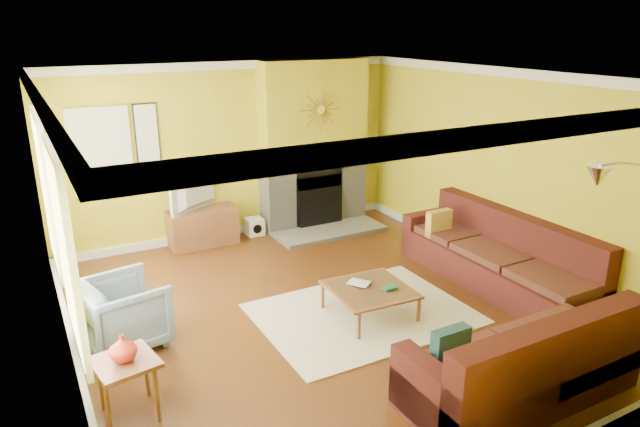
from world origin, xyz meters
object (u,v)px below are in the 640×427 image
sectional_sofa (454,282)px  media_console (203,227)px  side_table (128,388)px  armchair (124,313)px  coffee_table (370,301)px  arc_lamp (632,277)px

sectional_sofa → media_console: bearing=116.6°
side_table → armchair: bearing=80.5°
armchair → side_table: bearing=160.3°
coffee_table → media_console: bearing=107.9°
coffee_table → arc_lamp: arc_lamp is taller
armchair → coffee_table: bearing=-115.3°
media_console → side_table: 4.02m
coffee_table → arc_lamp: bearing=-59.3°
coffee_table → side_table: (-2.80, -0.50, 0.10)m
side_table → arc_lamp: bearing=-22.5°
media_console → armchair: 2.89m
sectional_sofa → coffee_table: sectional_sofa is taller
sectional_sofa → armchair: (-3.40, 1.20, -0.08)m
coffee_table → arc_lamp: size_ratio=0.41×
arc_lamp → media_console: bearing=113.5°
sectional_sofa → arc_lamp: (0.51, -1.70, 0.64)m
side_table → media_console: bearing=63.4°
coffee_table → armchair: size_ratio=1.10×
coffee_table → armchair: (-2.60, 0.70, 0.19)m
arc_lamp → coffee_table: bearing=120.7°
armchair → arc_lamp: (3.91, -2.90, 0.72)m
coffee_table → side_table: size_ratio=1.63×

